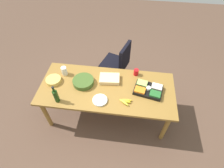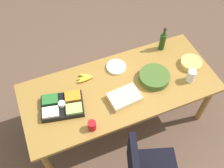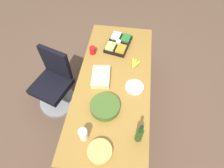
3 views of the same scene
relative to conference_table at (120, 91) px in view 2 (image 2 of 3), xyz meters
The scene contains 11 objects.
ground_plane 0.67m from the conference_table, ahead, with size 10.00×10.00×0.00m, color brown.
conference_table is the anchor object (origin of this frame).
sheet_cake 0.20m from the conference_table, 82.47° to the left, with size 0.32×0.22×0.07m, color beige.
banana_bunch 0.41m from the conference_table, 37.31° to the right, with size 0.20×0.13×0.04m.
veggie_tray 0.65m from the conference_table, ahead, with size 0.47×0.38×0.09m.
paper_plate_stack 0.28m from the conference_table, 103.45° to the right, with size 0.22×0.22×0.03m, color white.
salad_bowl 0.40m from the conference_table, behind, with size 0.33×0.33×0.08m, color #405C23.
mayo_jar 0.79m from the conference_table, 164.44° to the left, with size 0.09×0.09×0.15m, color white.
red_solo_cup 0.58m from the conference_table, 38.52° to the left, with size 0.08×0.08×0.11m, color red.
wine_bottle 0.79m from the conference_table, 153.66° to the right, with size 0.09×0.09×0.31m.
chip_bowl 0.88m from the conference_table, behind, with size 0.24×0.24×0.06m, color #DDB756.
Camera 2 is at (0.68, 1.46, 3.00)m, focal length 41.14 mm.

